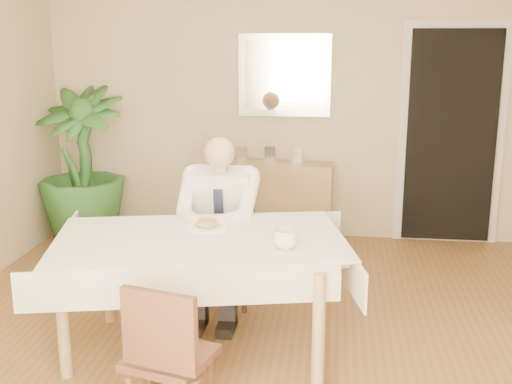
# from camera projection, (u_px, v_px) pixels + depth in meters

# --- Properties ---
(room) EXTENTS (5.00, 5.02, 2.60)m
(room) POSITION_uv_depth(u_px,v_px,m) (248.00, 147.00, 3.64)
(room) COLOR brown
(room) RESTS_ON ground
(window) EXTENTS (1.34, 0.04, 1.44)m
(window) POSITION_uv_depth(u_px,v_px,m) (76.00, 288.00, 1.22)
(window) COLOR beige
(window) RESTS_ON room
(doorway) EXTENTS (0.96, 0.07, 2.10)m
(doorway) POSITION_uv_depth(u_px,v_px,m) (451.00, 137.00, 5.90)
(doorway) COLOR beige
(doorway) RESTS_ON ground
(mirror) EXTENTS (0.86, 0.04, 0.76)m
(mirror) POSITION_uv_depth(u_px,v_px,m) (284.00, 75.00, 5.96)
(mirror) COLOR silver
(mirror) RESTS_ON room
(dining_table) EXTENTS (1.93, 1.38, 0.75)m
(dining_table) POSITION_uv_depth(u_px,v_px,m) (200.00, 251.00, 3.81)
(dining_table) COLOR #8D7350
(dining_table) RESTS_ON ground
(chair_far) EXTENTS (0.42, 0.42, 0.87)m
(chair_far) POSITION_uv_depth(u_px,v_px,m) (225.00, 235.00, 4.70)
(chair_far) COLOR #3F2214
(chair_far) RESTS_ON ground
(chair_near) EXTENTS (0.47, 0.48, 0.80)m
(chair_near) POSITION_uv_depth(u_px,v_px,m) (166.00, 354.00, 3.04)
(chair_near) COLOR #3F2214
(chair_near) RESTS_ON ground
(seated_man) EXTENTS (0.48, 0.72, 1.24)m
(seated_man) POSITION_uv_depth(u_px,v_px,m) (218.00, 219.00, 4.38)
(seated_man) COLOR white
(seated_man) RESTS_ON ground
(plate) EXTENTS (0.26, 0.26, 0.02)m
(plate) POSITION_uv_depth(u_px,v_px,m) (207.00, 227.00, 3.97)
(plate) COLOR white
(plate) RESTS_ON dining_table
(food) EXTENTS (0.14, 0.14, 0.06)m
(food) POSITION_uv_depth(u_px,v_px,m) (207.00, 224.00, 3.96)
(food) COLOR brown
(food) RESTS_ON dining_table
(knife) EXTENTS (0.01, 0.13, 0.01)m
(knife) POSITION_uv_depth(u_px,v_px,m) (212.00, 227.00, 3.90)
(knife) COLOR silver
(knife) RESTS_ON dining_table
(fork) EXTENTS (0.01, 0.13, 0.01)m
(fork) POSITION_uv_depth(u_px,v_px,m) (199.00, 227.00, 3.91)
(fork) COLOR silver
(fork) RESTS_ON dining_table
(coffee_mug) EXTENTS (0.16, 0.16, 0.11)m
(coffee_mug) POSITION_uv_depth(u_px,v_px,m) (285.00, 239.00, 3.58)
(coffee_mug) COLOR white
(coffee_mug) RESTS_ON dining_table
(sideboard) EXTENTS (0.94, 0.34, 0.75)m
(sideboard) POSITION_uv_depth(u_px,v_px,m) (282.00, 202.00, 6.09)
(sideboard) COLOR #8D7350
(sideboard) RESTS_ON ground
(photo_frame_left) EXTENTS (0.10, 0.02, 0.14)m
(photo_frame_left) POSITION_uv_depth(u_px,v_px,m) (242.00, 154.00, 6.06)
(photo_frame_left) COLOR silver
(photo_frame_left) RESTS_ON sideboard
(photo_frame_center) EXTENTS (0.10, 0.02, 0.14)m
(photo_frame_center) POSITION_uv_depth(u_px,v_px,m) (270.00, 154.00, 6.07)
(photo_frame_center) COLOR silver
(photo_frame_center) RESTS_ON sideboard
(photo_frame_right) EXTENTS (0.10, 0.02, 0.14)m
(photo_frame_right) POSITION_uv_depth(u_px,v_px,m) (297.00, 155.00, 6.04)
(photo_frame_right) COLOR silver
(photo_frame_right) RESTS_ON sideboard
(potted_palm) EXTENTS (0.89, 0.89, 1.46)m
(potted_palm) POSITION_uv_depth(u_px,v_px,m) (82.00, 165.00, 6.03)
(potted_palm) COLOR #22501F
(potted_palm) RESTS_ON ground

